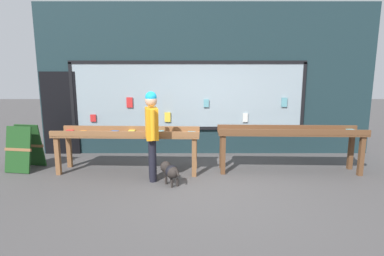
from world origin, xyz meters
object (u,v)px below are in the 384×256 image
display_table_right (289,136)px  small_dog (170,171)px  sandwich_board_sign (23,148)px  person_browsing (151,129)px  display_table_left (127,137)px

display_table_right → small_dog: display_table_right is taller
small_dog → sandwich_board_sign: 3.32m
person_browsing → sandwich_board_sign: (-2.83, 0.67, -0.52)m
display_table_left → display_table_right: display_table_right is taller
display_table_right → person_browsing: person_browsing is taller
person_browsing → display_table_right: bearing=-91.1°
display_table_right → person_browsing: bearing=-169.3°
display_table_right → display_table_left: bearing=179.9°
small_dog → sandwich_board_sign: size_ratio=0.51×
display_table_right → small_dog: 2.61m
display_table_left → small_dog: size_ratio=6.08×
small_dog → display_table_right: bearing=-107.6°
display_table_left → small_dog: 1.30m
display_table_right → sandwich_board_sign: size_ratio=3.12×
display_table_right → person_browsing: (-2.80, -0.53, 0.24)m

